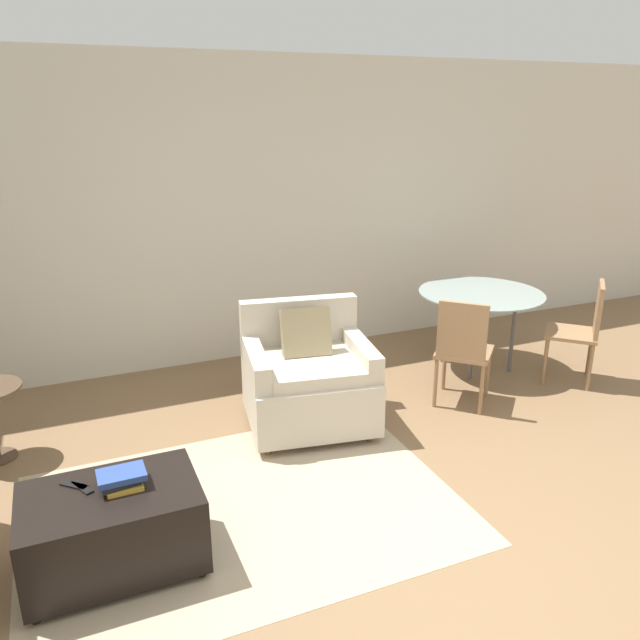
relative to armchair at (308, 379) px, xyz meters
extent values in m
plane|color=brown|center=(0.22, -1.69, -0.37)|extent=(20.00, 20.00, 0.00)
cube|color=beige|center=(0.22, 1.56, 1.01)|extent=(12.00, 0.06, 2.75)
cube|color=tan|center=(-0.76, -0.86, -0.37)|extent=(2.52, 1.80, 0.00)
cube|color=beige|center=(-0.76, -1.56, -0.36)|extent=(2.47, 0.06, 0.00)
cube|color=beige|center=(-0.76, -1.36, -0.36)|extent=(2.47, 0.06, 0.00)
cube|color=beige|center=(-0.76, -1.16, -0.36)|extent=(2.47, 0.06, 0.00)
cube|color=beige|center=(-0.76, -0.96, -0.36)|extent=(2.47, 0.06, 0.00)
cube|color=beige|center=(-0.76, -0.76, -0.36)|extent=(2.47, 0.06, 0.00)
cube|color=beige|center=(-0.76, -0.56, -0.36)|extent=(2.47, 0.06, 0.00)
cube|color=beige|center=(-0.76, -0.36, -0.36)|extent=(2.47, 0.06, 0.00)
cube|color=beige|center=(-0.76, -0.16, -0.36)|extent=(2.47, 0.06, 0.00)
cube|color=beige|center=(-0.01, -0.04, -0.11)|extent=(1.03, 0.96, 0.39)
cube|color=beige|center=(-0.01, -0.07, 0.14)|extent=(0.77, 0.81, 0.10)
cube|color=beige|center=(0.05, 0.31, 0.31)|extent=(0.91, 0.26, 0.45)
cube|color=beige|center=(-0.39, 0.03, 0.19)|extent=(0.24, 0.77, 0.20)
cube|color=beige|center=(0.38, -0.10, 0.19)|extent=(0.24, 0.77, 0.20)
cylinder|color=brown|center=(-0.43, -0.31, -0.34)|extent=(0.05, 0.05, 0.06)
cylinder|color=brown|center=(0.31, -0.43, -0.34)|extent=(0.05, 0.05, 0.06)
cylinder|color=brown|center=(-0.32, 0.35, -0.34)|extent=(0.05, 0.05, 0.06)
cylinder|color=brown|center=(0.42, 0.23, -0.34)|extent=(0.05, 0.05, 0.06)
cube|color=#8E7F5B|center=(0.01, 0.06, 0.35)|extent=(0.39, 0.26, 0.38)
cube|color=black|center=(-1.52, -1.08, -0.12)|extent=(0.88, 0.57, 0.41)
cylinder|color=black|center=(-1.91, -1.31, -0.35)|extent=(0.04, 0.04, 0.04)
cylinder|color=black|center=(-1.13, -1.31, -0.35)|extent=(0.04, 0.04, 0.04)
cylinder|color=black|center=(-1.91, -0.84, -0.35)|extent=(0.04, 0.04, 0.04)
cylinder|color=black|center=(-1.13, -0.84, -0.35)|extent=(0.04, 0.04, 0.04)
cube|color=gold|center=(-1.44, -1.05, 0.10)|extent=(0.18, 0.17, 0.02)
cube|color=black|center=(-1.46, -1.05, 0.12)|extent=(0.21, 0.17, 0.03)
cube|color=#2D478C|center=(-1.45, -1.05, 0.16)|extent=(0.24, 0.17, 0.03)
cube|color=black|center=(-1.64, -0.98, 0.09)|extent=(0.11, 0.16, 0.01)
cube|color=black|center=(-1.67, -0.95, 0.09)|extent=(0.14, 0.13, 0.01)
cylinder|color=#8C9E99|center=(1.85, 0.41, 0.35)|extent=(1.11, 1.11, 0.01)
cylinder|color=#59595B|center=(1.63, 0.20, -0.01)|extent=(0.04, 0.04, 0.71)
cylinder|color=#59595B|center=(2.07, 0.20, -0.01)|extent=(0.04, 0.04, 0.71)
cylinder|color=#59595B|center=(1.63, 0.63, -0.01)|extent=(0.04, 0.04, 0.71)
cylinder|color=#59595B|center=(2.07, 0.63, -0.01)|extent=(0.04, 0.04, 0.71)
cube|color=#93704C|center=(1.29, -0.14, 0.07)|extent=(0.59, 0.59, 0.03)
cube|color=#93704C|center=(1.16, -0.28, 0.31)|extent=(0.29, 0.29, 0.45)
cylinder|color=#93704C|center=(1.55, -0.14, -0.16)|extent=(0.03, 0.03, 0.42)
cylinder|color=#93704C|center=(1.29, 0.11, -0.16)|extent=(0.03, 0.03, 0.42)
cylinder|color=#93704C|center=(1.29, -0.40, -0.16)|extent=(0.03, 0.03, 0.42)
cylinder|color=#93704C|center=(1.04, -0.14, -0.16)|extent=(0.03, 0.03, 0.42)
cube|color=#93704C|center=(2.41, -0.14, 0.07)|extent=(0.59, 0.59, 0.03)
cube|color=#93704C|center=(2.54, -0.28, 0.31)|extent=(0.29, 0.29, 0.45)
cylinder|color=#93704C|center=(2.41, 0.11, -0.16)|extent=(0.03, 0.03, 0.42)
cylinder|color=#93704C|center=(2.15, -0.14, -0.16)|extent=(0.03, 0.03, 0.42)
cylinder|color=#93704C|center=(2.66, -0.14, -0.16)|extent=(0.03, 0.03, 0.42)
cylinder|color=#93704C|center=(2.41, -0.40, -0.16)|extent=(0.03, 0.03, 0.42)
camera|label=1|loc=(-1.60, -3.96, 1.91)|focal=35.00mm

